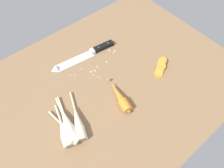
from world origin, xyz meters
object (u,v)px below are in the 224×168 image
at_px(parsnip_mid_right, 69,131).
at_px(parsnip_back, 78,123).
at_px(carrot_slice_stack, 161,67).
at_px(parsnip_front, 68,126).
at_px(parsnip_outer, 67,123).
at_px(parsnip_mid_left, 64,132).
at_px(chefs_knife, 82,57).
at_px(whole_carrot, 120,97).

height_order(parsnip_mid_right, parsnip_back, same).
relative_size(parsnip_mid_right, carrot_slice_stack, 1.91).
xyz_separation_m(parsnip_front, parsnip_mid_right, (-0.01, -0.02, 0.00)).
distance_m(parsnip_outer, carrot_slice_stack, 0.50).
distance_m(parsnip_mid_left, parsnip_outer, 0.04).
xyz_separation_m(chefs_knife, parsnip_mid_left, (-0.28, -0.28, 0.01)).
xyz_separation_m(chefs_knife, parsnip_front, (-0.26, -0.27, 0.01)).
bearing_deg(whole_carrot, parsnip_back, 174.70).
relative_size(chefs_knife, carrot_slice_stack, 3.37).
relative_size(parsnip_back, parsnip_outer, 1.12).
height_order(parsnip_front, parsnip_outer, same).
bearing_deg(parsnip_mid_left, chefs_knife, 44.96).
distance_m(whole_carrot, parsnip_back, 0.21).
bearing_deg(parsnip_mid_left, parsnip_back, -3.04).
relative_size(parsnip_mid_right, parsnip_back, 0.89).
height_order(parsnip_front, carrot_slice_stack, parsnip_front).
distance_m(chefs_knife, parsnip_outer, 0.36).
xyz_separation_m(parsnip_front, carrot_slice_stack, (0.51, -0.03, -0.01)).
relative_size(parsnip_front, parsnip_mid_left, 1.14).
distance_m(parsnip_back, parsnip_outer, 0.04).
height_order(whole_carrot, parsnip_mid_right, whole_carrot).
bearing_deg(carrot_slice_stack, parsnip_back, 178.27).
bearing_deg(parsnip_back, parsnip_front, 161.98).
bearing_deg(parsnip_outer, parsnip_mid_right, -114.00).
distance_m(chefs_knife, parsnip_back, 0.36).
distance_m(whole_carrot, parsnip_mid_left, 0.27).
height_order(whole_carrot, carrot_slice_stack, whole_carrot).
bearing_deg(whole_carrot, carrot_slice_stack, 1.08).
xyz_separation_m(whole_carrot, parsnip_mid_left, (-0.27, 0.02, -0.00)).
relative_size(chefs_knife, parsnip_outer, 1.76).
xyz_separation_m(parsnip_mid_right, parsnip_back, (0.05, 0.00, -0.00)).
distance_m(parsnip_front, parsnip_outer, 0.02).
bearing_deg(parsnip_mid_left, parsnip_outer, 39.45).
bearing_deg(chefs_knife, parsnip_front, -133.75).
xyz_separation_m(chefs_knife, parsnip_mid_right, (-0.27, -0.29, 0.01)).
bearing_deg(whole_carrot, parsnip_mid_left, 175.23).
relative_size(whole_carrot, parsnip_front, 0.87).
bearing_deg(parsnip_mid_right, parsnip_outer, 66.00).
relative_size(parsnip_front, parsnip_back, 0.99).
height_order(parsnip_back, carrot_slice_stack, parsnip_back).
relative_size(whole_carrot, parsnip_outer, 0.97).
bearing_deg(parsnip_mid_left, parsnip_front, 24.69).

